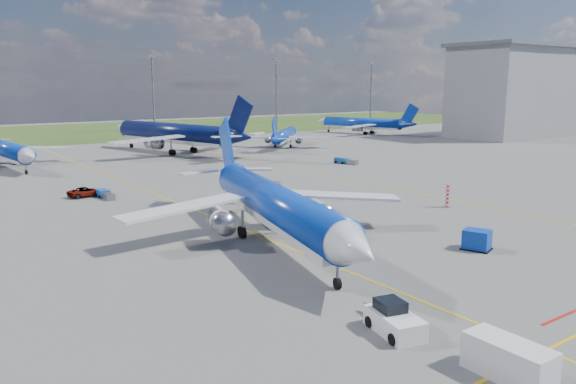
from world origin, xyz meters
TOP-DOWN VIEW (x-y plane):
  - ground at (0.00, 0.00)m, footprint 400.00×400.00m
  - grass_strip at (0.00, 150.00)m, footprint 400.00×80.00m
  - taxiway_lines at (0.17, 27.70)m, footprint 60.25×160.00m
  - floodlight_masts at (10.00, 110.00)m, footprint 202.20×0.50m
  - terminal_building at (120.00, 60.00)m, footprint 42.00×22.00m
  - warning_post at (26.00, 8.00)m, footprint 0.50×0.50m
  - bg_jet_nnw at (-12.15, 77.14)m, footprint 30.02×37.40m
  - bg_jet_n at (21.94, 79.73)m, footprint 47.28×55.36m
  - bg_jet_ne at (49.29, 76.15)m, footprint 37.59×37.64m
  - bg_jet_ene at (89.62, 92.12)m, footprint 37.74×42.74m
  - main_airliner at (0.09, 7.37)m, footprint 40.06×47.03m
  - pushback_tug at (-5.21, -13.29)m, footprint 2.93×5.70m
  - uld_container at (13.70, -5.31)m, footprint 2.49×2.76m
  - service_van at (-4.38, -20.51)m, footprint 1.97×4.48m
  - service_car_b at (-8.28, 40.52)m, footprint 4.98×3.05m
  - service_car_c at (14.05, 27.99)m, footprint 4.22×4.68m
  - baggage_tug_w at (15.10, 34.92)m, footprint 1.46×5.01m
  - baggage_tug_c at (-6.47, 38.13)m, footprint 1.33×4.52m
  - baggage_tug_e at (41.27, 44.46)m, footprint 2.33×5.01m

SIDE VIEW (x-z plane):
  - ground at x=0.00m, z-range 0.00..0.00m
  - bg_jet_nnw at x=-12.15m, z-range -4.56..4.56m
  - bg_jet_n at x=21.94m, z-range -6.24..6.24m
  - bg_jet_ne at x=49.29m, z-range -3.95..3.95m
  - bg_jet_ene at x=89.62m, z-range -4.66..4.66m
  - main_airliner at x=0.09m, z-range -5.32..5.32m
  - grass_strip at x=0.00m, z-range 0.00..0.01m
  - taxiway_lines at x=0.17m, z-range 0.00..0.02m
  - baggage_tug_c at x=-6.47m, z-range -0.03..0.98m
  - baggage_tug_e at x=41.27m, z-range -0.03..1.05m
  - baggage_tug_w at x=15.10m, z-range -0.04..1.09m
  - service_car_b at x=-8.28m, z-range 0.00..1.29m
  - service_car_c at x=14.05m, z-range 0.00..1.31m
  - pushback_tug at x=-5.21m, z-range -0.18..1.71m
  - uld_container at x=13.70m, z-range 0.00..1.82m
  - service_van at x=-4.38m, z-range 0.00..1.97m
  - warning_post at x=26.00m, z-range 0.00..3.00m
  - floodlight_masts at x=10.00m, z-range 1.21..23.91m
  - terminal_building at x=120.00m, z-range 0.07..26.07m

